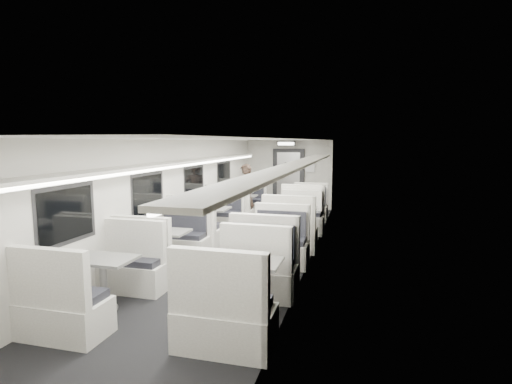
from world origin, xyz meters
The scene contains 19 objects.
room centered at (0.00, 0.00, 1.20)m, with size 3.24×12.24×2.64m.
booth_left_a centered at (-1.00, 3.56, 0.38)m, with size 1.06×2.14×1.15m.
booth_left_b centered at (-1.00, 0.87, 0.42)m, with size 1.15×2.32×1.24m.
booth_left_c centered at (-1.00, -1.32, 0.38)m, with size 1.05×2.12×1.14m.
booth_left_d centered at (-1.00, -3.14, 0.39)m, with size 1.07×2.16×1.16m.
booth_right_a centered at (1.00, 3.31, 0.37)m, with size 1.02×2.08×1.11m.
booth_right_b centered at (1.00, 1.44, 0.41)m, with size 1.14×2.31×1.24m.
booth_right_c centered at (1.00, -1.32, 0.39)m, with size 1.07×2.18×1.16m.
booth_right_d centered at (1.00, -2.87, 0.41)m, with size 1.13×2.29×1.22m.
passenger centered at (-0.71, 3.02, 0.86)m, with size 0.63×0.41×1.73m, color black.
window_a centered at (-1.49, 3.40, 1.35)m, with size 0.02×1.18×0.84m, color black.
window_b centered at (-1.49, 1.20, 1.35)m, with size 0.02×1.18×0.84m, color black.
window_c centered at (-1.49, -1.00, 1.35)m, with size 0.02×1.18×0.84m, color black.
window_d centered at (-1.49, -3.20, 1.35)m, with size 0.02×1.18×0.84m, color black.
luggage_rack_left centered at (-1.24, -0.30, 1.92)m, with size 0.46×10.40×0.09m.
luggage_rack_right centered at (1.24, -0.30, 1.92)m, with size 0.46×10.40×0.09m.
vestibule_door centered at (0.00, 5.93, 1.04)m, with size 1.10×0.13×2.10m.
exit_sign centered at (0.00, 5.44, 2.28)m, with size 0.62×0.12×0.16m.
wall_notice centered at (0.75, 5.92, 1.50)m, with size 0.32×0.02×0.40m, color silver.
Camera 1 is at (2.44, -7.81, 2.37)m, focal length 28.00 mm.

